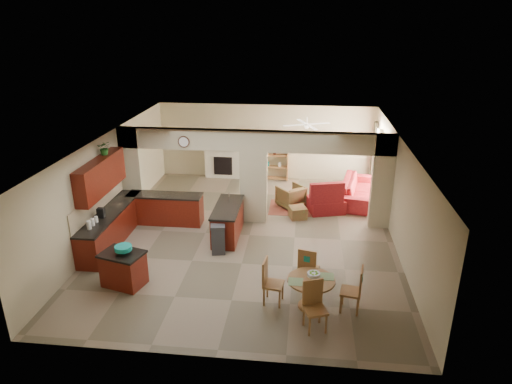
# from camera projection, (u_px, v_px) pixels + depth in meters

# --- Properties ---
(floor) EXTENTS (10.00, 10.00, 0.00)m
(floor) POSITION_uv_depth(u_px,v_px,m) (250.00, 235.00, 12.97)
(floor) COLOR #786753
(floor) RESTS_ON ground
(ceiling) EXTENTS (10.00, 10.00, 0.00)m
(ceiling) POSITION_uv_depth(u_px,v_px,m) (249.00, 139.00, 11.95)
(ceiling) COLOR white
(ceiling) RESTS_ON wall_back
(wall_back) EXTENTS (8.00, 0.00, 8.00)m
(wall_back) POSITION_uv_depth(u_px,v_px,m) (266.00, 142.00, 17.09)
(wall_back) COLOR tan
(wall_back) RESTS_ON floor
(wall_front) EXTENTS (8.00, 0.00, 8.00)m
(wall_front) POSITION_uv_depth(u_px,v_px,m) (213.00, 292.00, 7.83)
(wall_front) COLOR tan
(wall_front) RESTS_ON floor
(wall_left) EXTENTS (0.00, 10.00, 10.00)m
(wall_left) POSITION_uv_depth(u_px,v_px,m) (109.00, 184.00, 12.87)
(wall_left) COLOR tan
(wall_left) RESTS_ON floor
(wall_right) EXTENTS (0.00, 10.00, 10.00)m
(wall_right) POSITION_uv_depth(u_px,v_px,m) (399.00, 195.00, 12.05)
(wall_right) COLOR tan
(wall_right) RESTS_ON floor
(partition_left_pier) EXTENTS (0.60, 0.25, 2.80)m
(partition_left_pier) POSITION_uv_depth(u_px,v_px,m) (132.00, 173.00, 13.77)
(partition_left_pier) COLOR tan
(partition_left_pier) RESTS_ON floor
(partition_center_pier) EXTENTS (0.80, 0.25, 2.20)m
(partition_center_pier) POSITION_uv_depth(u_px,v_px,m) (254.00, 187.00, 13.50)
(partition_center_pier) COLOR tan
(partition_center_pier) RESTS_ON floor
(partition_right_pier) EXTENTS (0.60, 0.25, 2.80)m
(partition_right_pier) POSITION_uv_depth(u_px,v_px,m) (382.00, 182.00, 13.01)
(partition_right_pier) COLOR tan
(partition_right_pier) RESTS_ON floor
(partition_header) EXTENTS (8.00, 0.25, 0.60)m
(partition_header) POSITION_uv_depth(u_px,v_px,m) (253.00, 141.00, 12.99)
(partition_header) COLOR tan
(partition_header) RESTS_ON partition_center_pier
(kitchen_counter) EXTENTS (2.52, 3.29, 1.48)m
(kitchen_counter) POSITION_uv_depth(u_px,v_px,m) (134.00, 219.00, 12.90)
(kitchen_counter) COLOR #461008
(kitchen_counter) RESTS_ON floor
(upper_cabinets) EXTENTS (0.35, 2.40, 0.90)m
(upper_cabinets) POSITION_uv_depth(u_px,v_px,m) (101.00, 176.00, 11.92)
(upper_cabinets) COLOR #461008
(upper_cabinets) RESTS_ON wall_left
(peninsula) EXTENTS (0.70, 1.85, 0.91)m
(peninsula) POSITION_uv_depth(u_px,v_px,m) (228.00, 221.00, 12.76)
(peninsula) COLOR #461008
(peninsula) RESTS_ON floor
(wall_clock) EXTENTS (0.34, 0.03, 0.34)m
(wall_clock) POSITION_uv_depth(u_px,v_px,m) (184.00, 142.00, 13.07)
(wall_clock) COLOR #4C2719
(wall_clock) RESTS_ON partition_header
(rug) EXTENTS (1.60, 1.30, 0.01)m
(rug) POSITION_uv_depth(u_px,v_px,m) (294.00, 208.00, 14.79)
(rug) COLOR #9C4838
(rug) RESTS_ON floor
(fireplace) EXTENTS (1.60, 0.35, 1.20)m
(fireplace) POSITION_uv_depth(u_px,v_px,m) (224.00, 162.00, 17.39)
(fireplace) COLOR beige
(fireplace) RESTS_ON floor
(shelving_unit) EXTENTS (1.00, 0.32, 1.80)m
(shelving_unit) POSITION_uv_depth(u_px,v_px,m) (275.00, 156.00, 17.07)
(shelving_unit) COLOR olive
(shelving_unit) RESTS_ON floor
(window_a) EXTENTS (0.02, 0.90, 1.90)m
(window_a) POSITION_uv_depth(u_px,v_px,m) (384.00, 174.00, 14.25)
(window_a) COLOR white
(window_a) RESTS_ON wall_right
(window_b) EXTENTS (0.02, 0.90, 1.90)m
(window_b) POSITION_uv_depth(u_px,v_px,m) (377.00, 158.00, 15.83)
(window_b) COLOR white
(window_b) RESTS_ON wall_right
(glazed_door) EXTENTS (0.02, 0.70, 2.10)m
(glazed_door) POSITION_uv_depth(u_px,v_px,m) (380.00, 170.00, 15.10)
(glazed_door) COLOR white
(glazed_door) RESTS_ON wall_right
(drape_a_left) EXTENTS (0.10, 0.28, 2.30)m
(drape_a_left) POSITION_uv_depth(u_px,v_px,m) (386.00, 181.00, 13.70)
(drape_a_left) COLOR #3B1817
(drape_a_left) RESTS_ON wall_right
(drape_a_right) EXTENTS (0.10, 0.28, 2.30)m
(drape_a_right) POSITION_uv_depth(u_px,v_px,m) (380.00, 168.00, 14.81)
(drape_a_right) COLOR #3B1817
(drape_a_right) RESTS_ON wall_right
(drape_b_left) EXTENTS (0.10, 0.28, 2.30)m
(drape_b_left) POSITION_uv_depth(u_px,v_px,m) (378.00, 164.00, 15.28)
(drape_b_left) COLOR #3B1817
(drape_b_left) RESTS_ON wall_right
(drape_b_right) EXTENTS (0.10, 0.28, 2.30)m
(drape_b_right) POSITION_uv_depth(u_px,v_px,m) (373.00, 153.00, 16.39)
(drape_b_right) COLOR #3B1817
(drape_b_right) RESTS_ON wall_right
(ceiling_fan) EXTENTS (1.00, 1.00, 0.10)m
(ceiling_fan) POSITION_uv_depth(u_px,v_px,m) (307.00, 124.00, 14.66)
(ceiling_fan) COLOR white
(ceiling_fan) RESTS_ON ceiling
(kitchen_island) EXTENTS (1.09, 0.90, 0.82)m
(kitchen_island) POSITION_uv_depth(u_px,v_px,m) (124.00, 269.00, 10.46)
(kitchen_island) COLOR #461008
(kitchen_island) RESTS_ON floor
(teal_bowl) EXTENTS (0.39, 0.39, 0.18)m
(teal_bowl) POSITION_uv_depth(u_px,v_px,m) (123.00, 250.00, 10.27)
(teal_bowl) COLOR teal
(teal_bowl) RESTS_ON kitchen_island
(trash_can) EXTENTS (0.40, 0.36, 0.74)m
(trash_can) POSITION_uv_depth(u_px,v_px,m) (218.00, 240.00, 11.87)
(trash_can) COLOR #313134
(trash_can) RESTS_ON floor
(dining_table) EXTENTS (1.01, 1.01, 0.69)m
(dining_table) POSITION_uv_depth(u_px,v_px,m) (311.00, 288.00, 9.61)
(dining_table) COLOR olive
(dining_table) RESTS_ON floor
(fruit_bowl) EXTENTS (0.27, 0.27, 0.14)m
(fruit_bowl) POSITION_uv_depth(u_px,v_px,m) (314.00, 275.00, 9.54)
(fruit_bowl) COLOR #6EBF28
(fruit_bowl) RESTS_ON dining_table
(sofa) EXTENTS (2.71, 1.45, 0.75)m
(sofa) POSITION_uv_depth(u_px,v_px,m) (358.00, 190.00, 15.27)
(sofa) COLOR maroon
(sofa) RESTS_ON floor
(chaise) EXTENTS (1.28, 1.14, 0.43)m
(chaise) POSITION_uv_depth(u_px,v_px,m) (326.00, 205.00, 14.50)
(chaise) COLOR maroon
(chaise) RESTS_ON floor
(armchair) EXTENTS (1.08, 1.08, 0.71)m
(armchair) POSITION_uv_depth(u_px,v_px,m) (291.00, 196.00, 14.80)
(armchair) COLOR maroon
(armchair) RESTS_ON floor
(ottoman) EXTENTS (0.61, 0.61, 0.35)m
(ottoman) POSITION_uv_depth(u_px,v_px,m) (298.00, 212.00, 14.02)
(ottoman) COLOR maroon
(ottoman) RESTS_ON floor
(plant) EXTENTS (0.42, 0.39, 0.38)m
(plant) POSITION_uv_depth(u_px,v_px,m) (104.00, 148.00, 12.08)
(plant) COLOR #205015
(plant) RESTS_ON upper_cabinets
(chair_north) EXTENTS (0.51, 0.51, 1.02)m
(chair_north) POSITION_uv_depth(u_px,v_px,m) (308.00, 267.00, 10.26)
(chair_north) COLOR olive
(chair_north) RESTS_ON floor
(chair_east) EXTENTS (0.49, 0.49, 1.02)m
(chair_east) POSITION_uv_depth(u_px,v_px,m) (355.00, 288.00, 9.46)
(chair_east) COLOR olive
(chair_east) RESTS_ON floor
(chair_south) EXTENTS (0.54, 0.54, 1.02)m
(chair_south) POSITION_uv_depth(u_px,v_px,m) (314.00, 303.00, 8.97)
(chair_south) COLOR olive
(chair_south) RESTS_ON floor
(chair_west) EXTENTS (0.47, 0.47, 1.02)m
(chair_west) POSITION_uv_depth(u_px,v_px,m) (270.00, 280.00, 9.76)
(chair_west) COLOR olive
(chair_west) RESTS_ON floor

